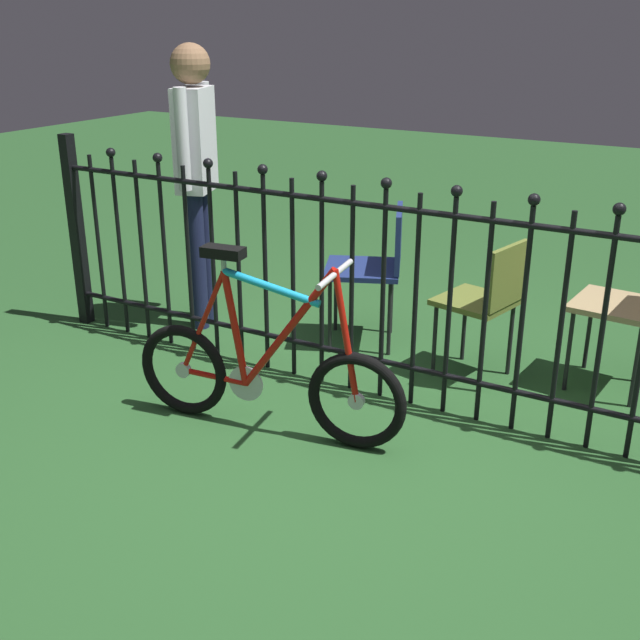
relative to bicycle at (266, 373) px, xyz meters
name	(u,v)px	position (x,y,z in m)	size (l,w,h in m)	color
ground_plane	(336,449)	(0.39, 0.00, -0.30)	(20.00, 20.00, 0.00)	#295728
iron_fence	(381,286)	(0.31, 0.61, 0.31)	(4.51, 0.07, 1.22)	black
bicycle	(266,373)	(0.00, 0.00, 0.00)	(1.39, 0.40, 0.90)	black
chair_navy	(376,261)	(-0.03, 1.23, 0.23)	(0.58, 0.58, 0.85)	black
chair_tan	(635,297)	(1.43, 1.31, 0.23)	(0.47, 0.47, 0.87)	black
chair_olive	(488,296)	(0.72, 1.07, 0.19)	(0.45, 0.45, 0.79)	black
person_visitor	(196,162)	(-1.14, 0.98, 0.75)	(0.27, 0.45, 1.74)	#191E3F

